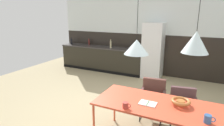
# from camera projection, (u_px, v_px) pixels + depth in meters

# --- Properties ---
(ground_plane) EXTENTS (8.99, 8.99, 0.00)m
(ground_plane) POSITION_uv_depth(u_px,v_px,m) (108.00, 115.00, 3.94)
(ground_plane) COLOR tan
(back_wall_splashback_dark) EXTENTS (6.92, 0.12, 1.39)m
(back_wall_splashback_dark) POSITION_uv_depth(u_px,v_px,m) (149.00, 54.00, 6.54)
(back_wall_splashback_dark) COLOR black
(back_wall_splashback_dark) RESTS_ON ground
(back_wall_panel_upper) EXTENTS (6.92, 0.12, 1.39)m
(back_wall_panel_upper) POSITION_uv_depth(u_px,v_px,m) (152.00, 13.00, 6.18)
(back_wall_panel_upper) COLOR silver
(back_wall_panel_upper) RESTS_ON back_wall_splashback_dark
(kitchen_counter) EXTENTS (3.21, 0.63, 0.89)m
(kitchen_counter) POSITION_uv_depth(u_px,v_px,m) (102.00, 58.00, 7.02)
(kitchen_counter) COLOR #2A271D
(kitchen_counter) RESTS_ON ground
(refrigerator_column) EXTENTS (0.62, 0.60, 1.80)m
(refrigerator_column) POSITION_uv_depth(u_px,v_px,m) (153.00, 51.00, 6.09)
(refrigerator_column) COLOR silver
(refrigerator_column) RESTS_ON ground
(dining_table) EXTENTS (1.97, 0.86, 0.75)m
(dining_table) POSITION_uv_depth(u_px,v_px,m) (160.00, 107.00, 2.84)
(dining_table) COLOR #DF4D30
(dining_table) RESTS_ON ground
(armchair_facing_counter) EXTENTS (0.53, 0.51, 0.80)m
(armchair_facing_counter) POSITION_uv_depth(u_px,v_px,m) (153.00, 94.00, 3.76)
(armchair_facing_counter) COLOR brown
(armchair_facing_counter) RESTS_ON ground
(armchair_head_of_table) EXTENTS (0.56, 0.55, 0.73)m
(armchair_head_of_table) POSITION_uv_depth(u_px,v_px,m) (183.00, 103.00, 3.48)
(armchair_head_of_table) COLOR brown
(armchair_head_of_table) RESTS_ON ground
(fruit_bowl) EXTENTS (0.29, 0.29, 0.09)m
(fruit_bowl) POSITION_uv_depth(u_px,v_px,m) (181.00, 102.00, 2.79)
(fruit_bowl) COLOR #B2662D
(fruit_bowl) RESTS_ON dining_table
(open_book) EXTENTS (0.26, 0.18, 0.02)m
(open_book) POSITION_uv_depth(u_px,v_px,m) (148.00, 103.00, 2.85)
(open_book) COLOR white
(open_book) RESTS_ON dining_table
(mug_tall_blue) EXTENTS (0.13, 0.09, 0.09)m
(mug_tall_blue) POSITION_uv_depth(u_px,v_px,m) (126.00, 105.00, 2.71)
(mug_tall_blue) COLOR #B23D33
(mug_tall_blue) RESTS_ON dining_table
(mug_white_ceramic) EXTENTS (0.14, 0.09, 0.11)m
(mug_white_ceramic) POSITION_uv_depth(u_px,v_px,m) (208.00, 119.00, 2.34)
(mug_white_ceramic) COLOR #335B93
(mug_white_ceramic) RESTS_ON dining_table
(cooking_pot) EXTENTS (0.27, 0.27, 0.15)m
(cooking_pot) POSITION_uv_depth(u_px,v_px,m) (138.00, 48.00, 6.32)
(cooking_pot) COLOR black
(cooking_pot) RESTS_ON kitchen_counter
(bottle_oil_tall) EXTENTS (0.07, 0.07, 0.25)m
(bottle_oil_tall) POSITION_uv_depth(u_px,v_px,m) (89.00, 42.00, 7.32)
(bottle_oil_tall) COLOR maroon
(bottle_oil_tall) RESTS_ON kitchen_counter
(bottle_wine_green) EXTENTS (0.06, 0.06, 0.30)m
(bottle_wine_green) POSITION_uv_depth(u_px,v_px,m) (111.00, 44.00, 6.63)
(bottle_wine_green) COLOR tan
(bottle_wine_green) RESTS_ON kitchen_counter
(bottle_spice_small) EXTENTS (0.07, 0.07, 0.26)m
(bottle_spice_small) POSITION_uv_depth(u_px,v_px,m) (71.00, 41.00, 7.51)
(bottle_spice_small) COLOR black
(bottle_spice_small) RESTS_ON kitchen_counter
(pendant_lamp_over_table_near) EXTENTS (0.37, 0.37, 1.24)m
(pendant_lamp_over_table_near) POSITION_uv_depth(u_px,v_px,m) (137.00, 47.00, 2.76)
(pendant_lamp_over_table_near) COLOR black
(pendant_lamp_over_table_far) EXTENTS (0.35, 0.35, 1.16)m
(pendant_lamp_over_table_far) POSITION_uv_depth(u_px,v_px,m) (196.00, 42.00, 2.43)
(pendant_lamp_over_table_far) COLOR black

